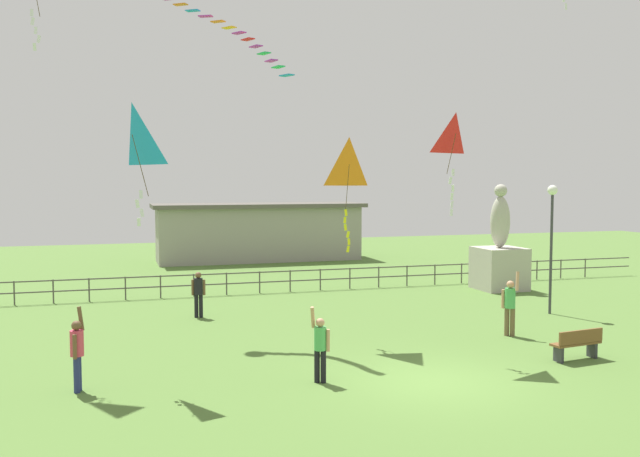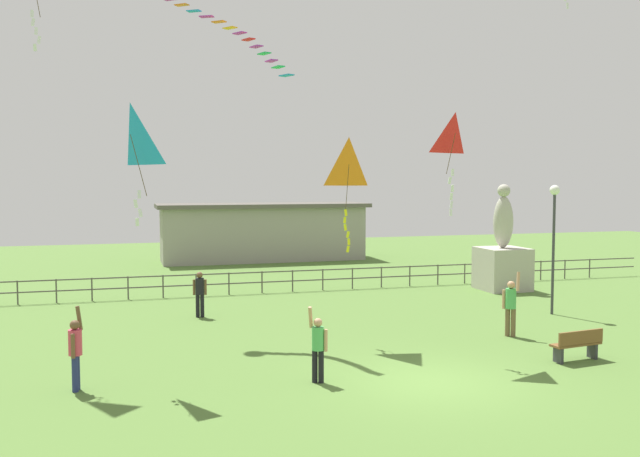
{
  "view_description": "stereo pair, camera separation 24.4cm",
  "coord_description": "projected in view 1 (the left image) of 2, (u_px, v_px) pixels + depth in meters",
  "views": [
    {
      "loc": [
        -7.34,
        -14.65,
        4.85
      ],
      "look_at": [
        -1.3,
        5.15,
        3.4
      ],
      "focal_mm": 38.29,
      "sensor_mm": 36.0,
      "label": 1
    },
    {
      "loc": [
        -7.1,
        -14.72,
        4.85
      ],
      "look_at": [
        -1.3,
        5.15,
        3.4
      ],
      "focal_mm": 38.29,
      "sensor_mm": 36.0,
      "label": 2
    }
  ],
  "objects": [
    {
      "name": "person_2",
      "position": [
        510.0,
        303.0,
        21.26
      ],
      "size": [
        0.45,
        0.48,
        2.05
      ],
      "color": "brown",
      "rests_on": "ground_plane"
    },
    {
      "name": "statue_monument",
      "position": [
        499.0,
        259.0,
        30.38
      ],
      "size": [
        1.98,
        1.98,
        4.7
      ],
      "color": "#B2AD9E",
      "rests_on": "ground_plane"
    },
    {
      "name": "person_0",
      "position": [
        77.0,
        350.0,
        15.62
      ],
      "size": [
        0.33,
        0.5,
        1.94
      ],
      "color": "navy",
      "rests_on": "ground_plane"
    },
    {
      "name": "park_bench",
      "position": [
        577.0,
        343.0,
        18.41
      ],
      "size": [
        1.54,
        0.6,
        0.85
      ],
      "color": "brown",
      "rests_on": "ground_plane"
    },
    {
      "name": "kite_2",
      "position": [
        349.0,
        168.0,
        19.96
      ],
      "size": [
        1.08,
        1.18,
        3.35
      ],
      "color": "orange"
    },
    {
      "name": "person_1",
      "position": [
        320.0,
        345.0,
        16.33
      ],
      "size": [
        0.45,
        0.4,
        1.84
      ],
      "color": "black",
      "rests_on": "ground_plane"
    },
    {
      "name": "lamppost",
      "position": [
        552.0,
        221.0,
        24.66
      ],
      "size": [
        0.36,
        0.36,
        4.7
      ],
      "color": "#38383D",
      "rests_on": "ground_plane"
    },
    {
      "name": "pavilion_building",
      "position": [
        259.0,
        232.0,
        41.48
      ],
      "size": [
        12.72,
        3.8,
        3.47
      ],
      "color": "gray",
      "rests_on": "ground_plane"
    },
    {
      "name": "person_3",
      "position": [
        198.0,
        291.0,
        24.13
      ],
      "size": [
        0.48,
        0.3,
        1.63
      ],
      "color": "black",
      "rests_on": "ground_plane"
    },
    {
      "name": "ground_plane",
      "position": [
        434.0,
        382.0,
        16.45
      ],
      "size": [
        80.0,
        80.0,
        0.0
      ],
      "primitive_type": "plane",
      "color": "#517533"
    },
    {
      "name": "kite_3",
      "position": [
        132.0,
        137.0,
        15.98
      ],
      "size": [
        0.97,
        1.24,
        2.89
      ],
      "color": "#198CD1"
    },
    {
      "name": "waterfront_railing",
      "position": [
        280.0,
        278.0,
        29.64
      ],
      "size": [
        36.04,
        0.06,
        0.95
      ],
      "color": "#4C4742",
      "rests_on": "ground_plane"
    },
    {
      "name": "kite_1",
      "position": [
        456.0,
        137.0,
        18.6
      ],
      "size": [
        1.05,
        0.66,
        2.82
      ],
      "color": "red"
    }
  ]
}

